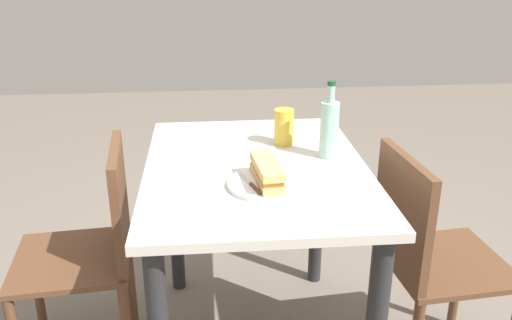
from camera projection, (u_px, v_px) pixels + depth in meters
dining_table at (256, 202)px, 1.91m from camera, size 1.00×0.75×0.78m
chair_far at (95, 246)px, 1.93m from camera, size 0.44×0.44×0.85m
chair_near at (425, 254)px, 1.88m from camera, size 0.43×0.43×0.85m
plate_near at (267, 184)px, 1.70m from camera, size 0.25×0.25×0.01m
baguette_sandwich_near at (267, 172)px, 1.68m from camera, size 0.22×0.09×0.07m
knife_near at (251, 184)px, 1.67m from camera, size 0.18×0.06×0.01m
water_bottle at (329, 128)px, 1.89m from camera, size 0.07×0.07×0.28m
beer_glass at (284, 127)px, 2.03m from camera, size 0.07×0.07×0.14m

